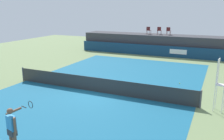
{
  "coord_description": "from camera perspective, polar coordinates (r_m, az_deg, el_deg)",
  "views": [
    {
      "loc": [
        6.93,
        -13.0,
        5.19
      ],
      "look_at": [
        0.1,
        2.0,
        1.0
      ],
      "focal_mm": 38.99,
      "sensor_mm": 36.0,
      "label": 1
    }
  ],
  "objects": [
    {
      "name": "spectator_chair_center",
      "position": [
        29.16,
        13.12,
        8.99
      ],
      "size": [
        0.46,
        0.46,
        0.89
      ],
      "color": "#561919",
      "rests_on": "spectator_platform"
    },
    {
      "name": "net_post_near",
      "position": [
        19.06,
        -20.14,
        -0.87
      ],
      "size": [
        0.1,
        0.1,
        1.0
      ],
      "primitive_type": "cylinder",
      "color": "#4C4C51",
      "rests_on": "ground"
    },
    {
      "name": "court_inner",
      "position": [
        15.62,
        -3.39,
        -5.16
      ],
      "size": [
        12.0,
        22.0,
        0.0
      ],
      "primitive_type": "cube",
      "color": "#16597A",
      "rests_on": "ground"
    },
    {
      "name": "spectator_chair_far_left",
      "position": [
        29.42,
        8.57,
        9.24
      ],
      "size": [
        0.46,
        0.46,
        0.89
      ],
      "color": "#561919",
      "rests_on": "spectator_platform"
    },
    {
      "name": "net_post_far",
      "position": [
        13.84,
        20.08,
        -6.46
      ],
      "size": [
        0.1,
        0.1,
        1.0
      ],
      "primitive_type": "cylinder",
      "color": "#4C4C51",
      "rests_on": "ground"
    },
    {
      "name": "umpire_chair",
      "position": [
        13.51,
        23.77,
        -2.45
      ],
      "size": [
        0.51,
        0.51,
        2.76
      ],
      "color": "white",
      "rests_on": "ground"
    },
    {
      "name": "tennis_net",
      "position": [
        15.47,
        -3.42,
        -3.51
      ],
      "size": [
        12.4,
        0.02,
        0.95
      ],
      "primitive_type": "cube",
      "color": "#2D2D2D",
      "rests_on": "ground"
    },
    {
      "name": "ground_plane",
      "position": [
        18.19,
        1.02,
        -2.31
      ],
      "size": [
        48.0,
        48.0,
        0.0
      ],
      "primitive_type": "plane",
      "color": "#6B7F51"
    },
    {
      "name": "sponsor_wall",
      "position": [
        27.77,
        9.74,
        4.55
      ],
      "size": [
        18.0,
        0.22,
        1.2
      ],
      "color": "navy",
      "rests_on": "ground"
    },
    {
      "name": "spectator_chair_left",
      "position": [
        29.39,
        11.02,
        9.14
      ],
      "size": [
        0.47,
        0.47,
        0.89
      ],
      "color": "#561919",
      "rests_on": "spectator_platform"
    },
    {
      "name": "spectator_platform",
      "position": [
        29.42,
        10.68,
        6.03
      ],
      "size": [
        18.0,
        2.8,
        2.2
      ],
      "primitive_type": "cube",
      "color": "#38383D",
      "rests_on": "ground"
    },
    {
      "name": "tennis_ball",
      "position": [
        17.91,
        15.58,
        -3.0
      ],
      "size": [
        0.07,
        0.07,
        0.07
      ],
      "primitive_type": "sphere",
      "color": "#D8EA33",
      "rests_on": "court_inner"
    },
    {
      "name": "tennis_player",
      "position": [
        9.74,
        -22.28,
        -12.64
      ],
      "size": [
        0.56,
        1.23,
        1.77
      ],
      "color": "white",
      "rests_on": "court_inner"
    }
  ]
}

